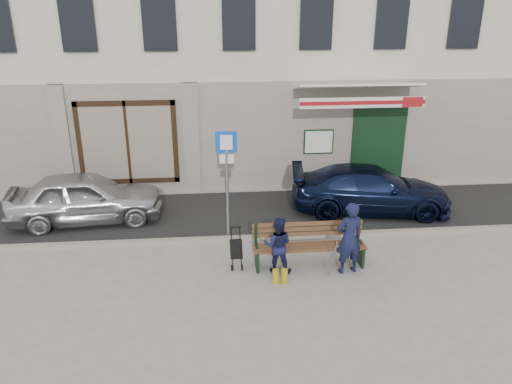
{
  "coord_description": "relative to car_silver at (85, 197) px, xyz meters",
  "views": [
    {
      "loc": [
        -0.79,
        -9.09,
        5.36
      ],
      "look_at": [
        0.16,
        1.6,
        1.2
      ],
      "focal_mm": 35.0,
      "sensor_mm": 36.0,
      "label": 1
    }
  ],
  "objects": [
    {
      "name": "asphalt_lane",
      "position": [
        4.07,
        0.08,
        -0.64
      ],
      "size": [
        60.0,
        3.2,
        0.01
      ],
      "primitive_type": "cube",
      "color": "#282828",
      "rests_on": "ground"
    },
    {
      "name": "ground",
      "position": [
        4.07,
        -3.02,
        -0.65
      ],
      "size": [
        80.0,
        80.0,
        0.0
      ],
      "primitive_type": "plane",
      "color": "#9E9991",
      "rests_on": "ground"
    },
    {
      "name": "woman",
      "position": [
        4.55,
        -2.98,
        -0.04
      ],
      "size": [
        0.68,
        0.58,
        1.22
      ],
      "primitive_type": "imported",
      "rotation": [
        0.0,
        0.0,
        2.92
      ],
      "color": "#16193D",
      "rests_on": "ground"
    },
    {
      "name": "stroller",
      "position": [
        3.7,
        -2.7,
        -0.26
      ],
      "size": [
        0.27,
        0.37,
        0.88
      ],
      "rotation": [
        0.0,
        0.0,
        0.07
      ],
      "color": "black",
      "rests_on": "ground"
    },
    {
      "name": "bench",
      "position": [
        5.2,
        -2.78,
        -0.19
      ],
      "size": [
        2.4,
        1.17,
        0.98
      ],
      "color": "brown",
      "rests_on": "ground"
    },
    {
      "name": "car_silver",
      "position": [
        0.0,
        0.0,
        0.0
      ],
      "size": [
        3.95,
        1.92,
        1.3
      ],
      "primitive_type": "imported",
      "rotation": [
        0.0,
        0.0,
        1.67
      ],
      "color": "silver",
      "rests_on": "ground"
    },
    {
      "name": "building",
      "position": [
        4.08,
        5.43,
        4.33
      ],
      "size": [
        20.0,
        8.27,
        10.0
      ],
      "color": "beige",
      "rests_on": "ground"
    },
    {
      "name": "man",
      "position": [
        6.0,
        -3.13,
        0.13
      ],
      "size": [
        0.64,
        0.49,
        1.56
      ],
      "primitive_type": "imported",
      "rotation": [
        0.0,
        0.0,
        3.37
      ],
      "color": "#131835",
      "rests_on": "ground"
    },
    {
      "name": "curb",
      "position": [
        4.07,
        -1.52,
        -0.59
      ],
      "size": [
        60.0,
        0.18,
        0.12
      ],
      "primitive_type": "cube",
      "color": "#9E9384",
      "rests_on": "ground"
    },
    {
      "name": "car_navy",
      "position": [
        7.44,
        -0.0,
        -0.04
      ],
      "size": [
        4.4,
        2.26,
        1.22
      ],
      "primitive_type": "imported",
      "rotation": [
        0.0,
        0.0,
        1.44
      ],
      "color": "black",
      "rests_on": "ground"
    },
    {
      "name": "parking_sign",
      "position": [
        3.57,
        -1.35,
        1.11
      ],
      "size": [
        0.49,
        0.08,
        2.63
      ],
      "rotation": [
        0.0,
        0.0,
        -0.06
      ],
      "color": "gray",
      "rests_on": "ground"
    }
  ]
}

